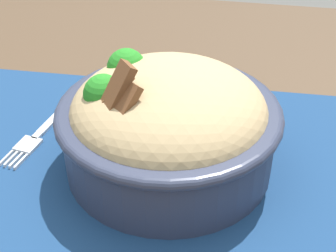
% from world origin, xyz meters
% --- Properties ---
extents(table, '(1.19, 0.95, 0.75)m').
position_xyz_m(table, '(0.00, 0.00, 0.68)').
color(table, '#4C3826').
rests_on(table, ground_plane).
extents(placemat, '(0.48, 0.34, 0.00)m').
position_xyz_m(placemat, '(-0.00, -0.00, 0.75)').
color(placemat, navy).
rests_on(placemat, table).
extents(bowl, '(0.27, 0.27, 0.13)m').
position_xyz_m(bowl, '(-0.03, 0.00, 0.81)').
color(bowl, '#2D3347').
rests_on(bowl, placemat).
extents(fork, '(0.04, 0.13, 0.00)m').
position_xyz_m(fork, '(0.13, -0.02, 0.76)').
color(fork, silver).
rests_on(fork, placemat).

